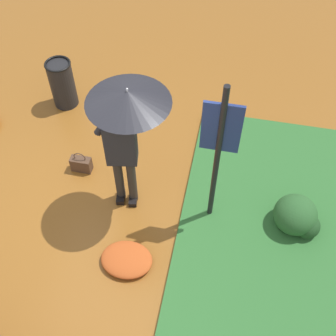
# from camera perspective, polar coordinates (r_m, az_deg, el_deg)

# --- Properties ---
(ground_plane) EXTENTS (18.00, 18.00, 0.00)m
(ground_plane) POSITION_cam_1_polar(r_m,az_deg,el_deg) (6.11, -7.80, -5.33)
(ground_plane) COLOR brown
(person_with_umbrella) EXTENTS (0.96, 0.96, 2.04)m
(person_with_umbrella) POSITION_cam_1_polar(r_m,az_deg,el_deg) (4.97, -5.70, 6.20)
(person_with_umbrella) COLOR #2D2823
(person_with_umbrella) RESTS_ON ground_plane
(info_sign_post) EXTENTS (0.44, 0.07, 2.30)m
(info_sign_post) POSITION_cam_1_polar(r_m,az_deg,el_deg) (4.88, 6.75, 3.16)
(info_sign_post) COLOR black
(info_sign_post) RESTS_ON ground_plane
(handbag) EXTENTS (0.30, 0.14, 0.37)m
(handbag) POSITION_cam_1_polar(r_m,az_deg,el_deg) (6.49, -11.37, 0.53)
(handbag) COLOR #4C3323
(handbag) RESTS_ON ground_plane
(trash_bin) EXTENTS (0.42, 0.42, 0.83)m
(trash_bin) POSITION_cam_1_polar(r_m,az_deg,el_deg) (7.36, -13.76, 10.75)
(trash_bin) COLOR black
(trash_bin) RESTS_ON ground_plane
(shrub_cluster) EXTENTS (0.63, 0.57, 0.51)m
(shrub_cluster) POSITION_cam_1_polar(r_m,az_deg,el_deg) (5.95, 16.69, -6.18)
(shrub_cluster) COLOR #285628
(shrub_cluster) RESTS_ON ground_plane
(leaf_pile_near_person) EXTENTS (0.66, 0.53, 0.14)m
(leaf_pile_near_person) POSITION_cam_1_polar(r_m,az_deg,el_deg) (5.61, -5.47, -11.91)
(leaf_pile_near_person) COLOR #B74C1E
(leaf_pile_near_person) RESTS_ON ground_plane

